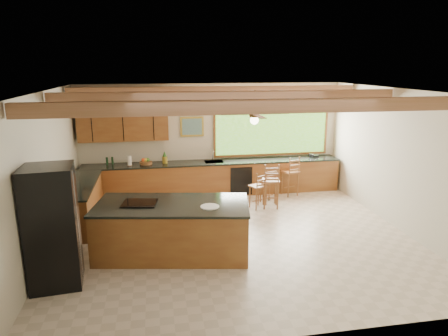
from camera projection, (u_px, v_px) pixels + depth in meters
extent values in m
plane|color=beige|center=(235.00, 237.00, 8.33)|extent=(7.20, 7.20, 0.00)
cube|color=beige|center=(212.00, 138.00, 11.06)|extent=(7.20, 0.04, 3.00)
cube|color=beige|center=(289.00, 232.00, 4.86)|extent=(7.20, 0.04, 3.00)
cube|color=beige|center=(44.00, 175.00, 7.36)|extent=(0.04, 6.50, 3.00)
cube|color=beige|center=(399.00, 160.00, 8.56)|extent=(0.04, 6.50, 3.00)
cube|color=#9F6E4F|center=(236.00, 91.00, 7.58)|extent=(7.20, 6.50, 0.04)
cube|color=#A77153|center=(257.00, 107.00, 6.09)|extent=(7.10, 0.15, 0.22)
cube|color=#A77153|center=(231.00, 96.00, 8.09)|extent=(7.10, 0.15, 0.22)
cube|color=#A77153|center=(217.00, 91.00, 9.81)|extent=(7.10, 0.15, 0.22)
cube|color=brown|center=(124.00, 127.00, 10.38)|extent=(2.30, 0.35, 0.70)
cube|color=#F1E1D0|center=(122.00, 104.00, 10.17)|extent=(2.60, 0.50, 0.48)
cylinder|color=#FFEABF|center=(94.00, 114.00, 10.11)|extent=(0.10, 0.10, 0.01)
cylinder|color=#FFEABF|center=(150.00, 113.00, 10.34)|extent=(0.10, 0.10, 0.01)
cube|color=#89C747|center=(272.00, 131.00, 11.27)|extent=(3.20, 0.04, 1.30)
cube|color=#A88D33|center=(192.00, 127.00, 10.85)|extent=(0.64, 0.03, 0.54)
cube|color=#40745B|center=(192.00, 127.00, 10.83)|extent=(0.54, 0.01, 0.44)
cube|color=brown|center=(214.00, 179.00, 11.00)|extent=(7.00, 0.65, 0.88)
cube|color=black|center=(214.00, 162.00, 10.88)|extent=(7.04, 0.69, 0.04)
cube|color=brown|center=(81.00, 204.00, 8.97)|extent=(0.65, 2.35, 0.88)
cube|color=black|center=(79.00, 185.00, 8.85)|extent=(0.69, 2.39, 0.04)
cube|color=black|center=(241.00, 181.00, 10.81)|extent=(0.60, 0.02, 0.78)
cube|color=silver|center=(214.00, 162.00, 10.88)|extent=(0.50, 0.38, 0.03)
cylinder|color=silver|center=(213.00, 155.00, 11.03)|extent=(0.03, 0.03, 0.30)
cylinder|color=silver|center=(213.00, 151.00, 10.90)|extent=(0.03, 0.20, 0.03)
cylinder|color=white|center=(129.00, 161.00, 10.42)|extent=(0.11, 0.11, 0.26)
cylinder|color=#173A1C|center=(107.00, 161.00, 10.52)|extent=(0.06, 0.06, 0.20)
cylinder|color=#173A1C|center=(112.00, 161.00, 10.56)|extent=(0.06, 0.06, 0.20)
cube|color=black|center=(314.00, 156.00, 11.38)|extent=(0.26, 0.23, 0.10)
cube|color=brown|center=(173.00, 230.00, 7.51)|extent=(2.97, 1.75, 0.94)
cube|color=black|center=(172.00, 205.00, 7.39)|extent=(3.02, 1.80, 0.04)
cube|color=black|center=(140.00, 203.00, 7.38)|extent=(0.70, 0.59, 0.02)
cylinder|color=white|center=(210.00, 207.00, 7.21)|extent=(0.34, 0.34, 0.02)
cube|color=black|center=(52.00, 227.00, 6.31)|extent=(0.85, 0.83, 1.98)
cube|color=silver|center=(78.00, 225.00, 6.37)|extent=(0.03, 0.06, 1.82)
cube|color=brown|center=(268.00, 182.00, 10.24)|extent=(0.42, 0.42, 0.04)
cylinder|color=brown|center=(264.00, 194.00, 10.16)|extent=(0.03, 0.03, 0.56)
cylinder|color=brown|center=(274.00, 194.00, 10.20)|extent=(0.03, 0.03, 0.56)
cylinder|color=brown|center=(261.00, 191.00, 10.42)|extent=(0.03, 0.03, 0.56)
cylinder|color=brown|center=(271.00, 191.00, 10.46)|extent=(0.03, 0.03, 0.56)
cube|color=brown|center=(258.00, 186.00, 9.87)|extent=(0.44, 0.44, 0.04)
cylinder|color=brown|center=(253.00, 199.00, 9.79)|extent=(0.03, 0.03, 0.55)
cylinder|color=brown|center=(264.00, 199.00, 9.84)|extent=(0.03, 0.03, 0.55)
cylinder|color=brown|center=(251.00, 196.00, 10.05)|extent=(0.03, 0.03, 0.55)
cylinder|color=brown|center=(261.00, 195.00, 10.09)|extent=(0.03, 0.03, 0.55)
cube|color=brown|center=(271.00, 181.00, 9.89)|extent=(0.49, 0.49, 0.04)
cylinder|color=brown|center=(266.00, 197.00, 9.80)|extent=(0.04, 0.04, 0.67)
cylinder|color=brown|center=(279.00, 196.00, 9.85)|extent=(0.04, 0.04, 0.67)
cylinder|color=brown|center=(263.00, 193.00, 10.11)|extent=(0.04, 0.04, 0.67)
cylinder|color=brown|center=(275.00, 192.00, 10.16)|extent=(0.04, 0.04, 0.67)
cube|color=brown|center=(290.00, 172.00, 10.84)|extent=(0.49, 0.49, 0.04)
cylinder|color=brown|center=(286.00, 186.00, 10.75)|extent=(0.04, 0.04, 0.65)
cylinder|color=brown|center=(297.00, 185.00, 10.81)|extent=(0.04, 0.04, 0.65)
cylinder|color=brown|center=(282.00, 182.00, 11.05)|extent=(0.04, 0.04, 0.65)
cylinder|color=brown|center=(293.00, 182.00, 11.10)|extent=(0.04, 0.04, 0.65)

